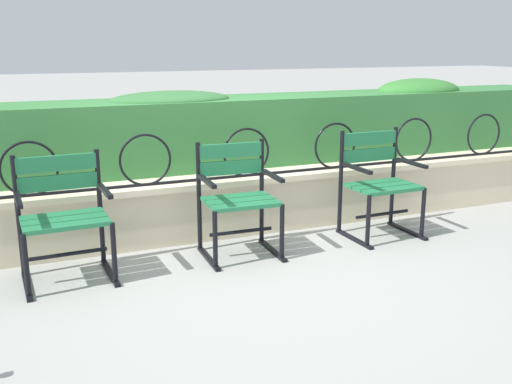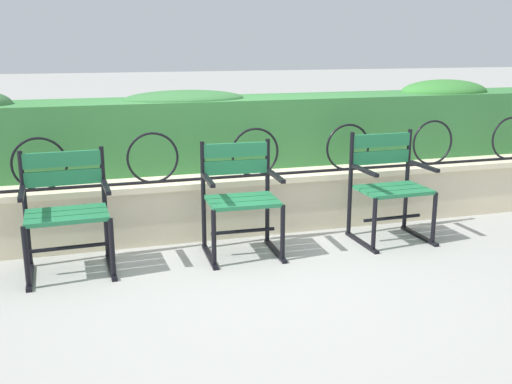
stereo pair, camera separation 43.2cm
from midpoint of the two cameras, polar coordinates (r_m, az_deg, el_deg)
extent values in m
plane|color=#9E9E99|center=(4.41, 3.21, -7.29)|extent=(60.00, 60.00, 0.00)
cube|color=beige|center=(5.11, -0.06, -1.52)|extent=(8.06, 0.35, 0.45)
cube|color=beige|center=(5.05, -0.06, 1.24)|extent=(8.06, 0.41, 0.05)
cylinder|color=black|center=(4.97, 0.19, 1.47)|extent=(7.50, 0.02, 0.02)
torus|color=black|center=(4.72, -17.79, 2.55)|extent=(0.42, 0.02, 0.42)
torus|color=black|center=(4.78, -7.42, 3.26)|extent=(0.42, 0.02, 0.42)
torus|color=black|center=(4.99, 2.40, 3.83)|extent=(0.42, 0.02, 0.42)
torus|color=black|center=(5.33, 11.20, 4.25)|extent=(0.42, 0.02, 0.42)
torus|color=black|center=(5.78, 18.80, 4.53)|extent=(0.42, 0.02, 0.42)
torus|color=black|center=(6.32, 25.20, 4.70)|extent=(0.42, 0.02, 0.42)
cube|color=#387A3D|center=(5.47, -1.63, 5.83)|extent=(7.89, 0.69, 0.62)
ellipsoid|color=#356D38|center=(5.37, -4.64, 8.94)|extent=(1.09, 0.62, 0.16)
ellipsoid|color=#377D34|center=(6.50, 19.58, 9.10)|extent=(0.94, 0.62, 0.25)
cube|color=#237547|center=(4.15, -14.98, -2.71)|extent=(0.57, 0.15, 0.03)
cube|color=#237547|center=(4.28, -15.12, -2.20)|extent=(0.57, 0.15, 0.03)
cube|color=#237547|center=(4.41, -15.25, -1.72)|extent=(0.57, 0.15, 0.03)
cube|color=#237547|center=(4.43, -15.65, 3.04)|extent=(0.56, 0.05, 0.11)
cube|color=#237547|center=(4.46, -15.53, 1.30)|extent=(0.56, 0.05, 0.11)
cylinder|color=black|center=(4.54, -11.81, -1.13)|extent=(0.04, 0.04, 0.87)
cylinder|color=black|center=(4.19, -10.89, -5.47)|extent=(0.04, 0.04, 0.44)
cube|color=black|center=(4.44, -11.13, -7.20)|extent=(0.06, 0.52, 0.02)
cube|color=black|center=(4.26, -11.52, 0.44)|extent=(0.05, 0.40, 0.03)
cylinder|color=black|center=(4.51, -18.90, -1.71)|extent=(0.04, 0.04, 0.87)
cylinder|color=black|center=(4.16, -18.60, -6.13)|extent=(0.04, 0.04, 0.44)
cube|color=black|center=(4.41, -18.43, -7.84)|extent=(0.06, 0.52, 0.02)
cube|color=black|center=(4.23, -19.07, -0.17)|extent=(0.05, 0.40, 0.03)
cylinder|color=black|center=(4.35, -14.92, -5.26)|extent=(0.53, 0.05, 0.03)
cube|color=#237547|center=(4.37, 1.95, -1.37)|extent=(0.53, 0.15, 0.03)
cube|color=#237547|center=(4.50, 1.46, -0.92)|extent=(0.53, 0.15, 0.03)
cube|color=#237547|center=(4.62, 0.99, -0.49)|extent=(0.53, 0.15, 0.03)
cube|color=#237547|center=(4.64, 0.66, 4.06)|extent=(0.53, 0.05, 0.11)
cube|color=#237547|center=(4.67, 0.66, 2.39)|extent=(0.53, 0.05, 0.11)
cylinder|color=black|center=(4.79, 3.69, -0.02)|extent=(0.04, 0.04, 0.87)
cylinder|color=black|center=(4.46, 5.38, -4.03)|extent=(0.04, 0.04, 0.44)
cube|color=black|center=(4.70, 4.53, -5.74)|extent=(0.06, 0.52, 0.02)
cube|color=black|center=(4.53, 4.68, 1.50)|extent=(0.05, 0.40, 0.03)
cylinder|color=black|center=(4.66, -2.48, -0.43)|extent=(0.04, 0.04, 0.87)
cylinder|color=black|center=(4.32, -1.24, -4.61)|extent=(0.04, 0.04, 0.44)
cube|color=black|center=(4.56, -1.78, -6.33)|extent=(0.06, 0.52, 0.02)
cube|color=black|center=(4.39, -1.84, 1.12)|extent=(0.05, 0.40, 0.03)
cylinder|color=black|center=(4.56, 1.44, -3.85)|extent=(0.50, 0.05, 0.03)
cube|color=#237547|center=(4.91, 16.47, -0.19)|extent=(0.55, 0.14, 0.03)
cube|color=#237547|center=(5.02, 15.60, 0.18)|extent=(0.55, 0.14, 0.03)
cube|color=#237547|center=(5.13, 14.77, 0.53)|extent=(0.55, 0.14, 0.03)
cube|color=#237547|center=(5.15, 14.41, 4.85)|extent=(0.55, 0.04, 0.11)
cube|color=#237547|center=(5.17, 14.31, 3.25)|extent=(0.55, 0.04, 0.11)
cylinder|color=black|center=(5.36, 16.65, 1.08)|extent=(0.04, 0.04, 0.90)
cylinder|color=black|center=(5.09, 19.19, -2.49)|extent=(0.04, 0.04, 0.44)
cube|color=black|center=(5.29, 17.78, -4.10)|extent=(0.05, 0.52, 0.02)
cube|color=black|center=(5.14, 18.29, 2.35)|extent=(0.04, 0.40, 0.03)
cylinder|color=black|center=(5.08, 11.54, 0.66)|extent=(0.04, 0.04, 0.90)
cylinder|color=black|center=(4.78, 13.92, -3.16)|extent=(0.04, 0.04, 0.44)
cube|color=black|center=(5.00, 12.64, -4.82)|extent=(0.05, 0.52, 0.02)
cube|color=black|center=(4.84, 13.02, 2.00)|extent=(0.04, 0.40, 0.03)
cylinder|color=black|center=(5.08, 15.42, -2.47)|extent=(0.52, 0.04, 0.03)
camera|label=1|loc=(0.22, -87.14, 0.73)|focal=41.37mm
camera|label=2|loc=(0.22, 92.86, -0.73)|focal=41.37mm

